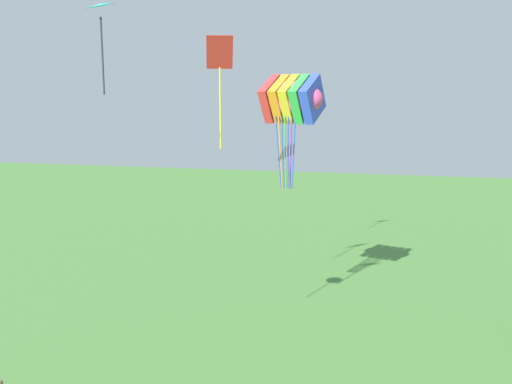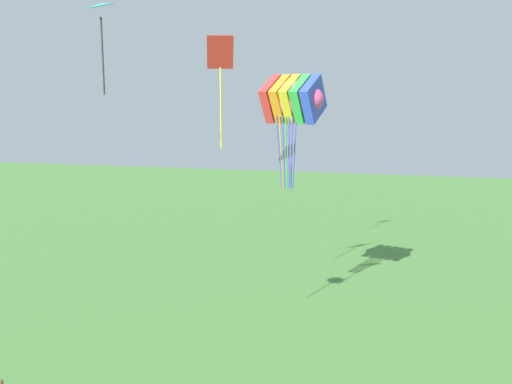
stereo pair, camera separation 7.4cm
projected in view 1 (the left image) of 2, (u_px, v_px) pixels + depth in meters
kite_rainbow_parafoil at (292, 99)px, 23.29m from camera, size 3.11×2.65×4.73m
kite_red_diamond at (220, 66)px, 19.05m from camera, size 1.04×0.90×3.74m
kite_cyan_delta at (100, 11)px, 15.17m from camera, size 1.10×1.10×2.49m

